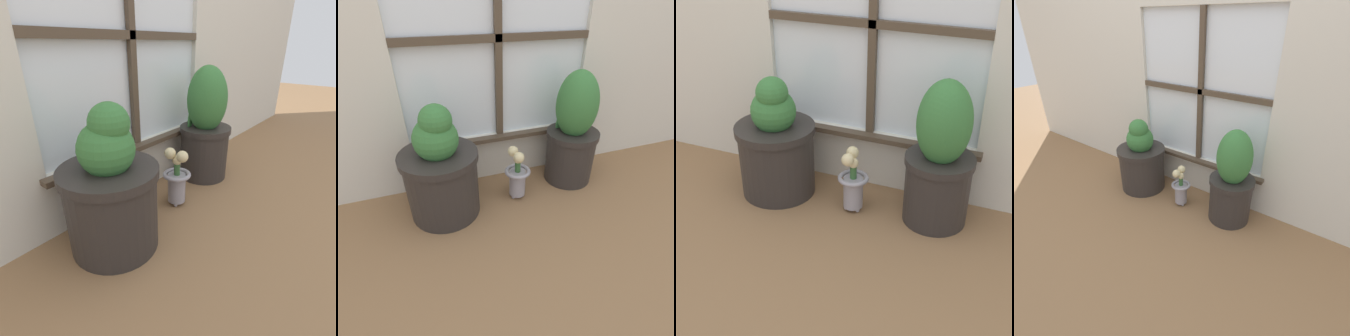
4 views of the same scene
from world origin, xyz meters
TOP-DOWN VIEW (x-y plane):
  - ground_plane at (0.00, 0.00)m, footprint 10.00×10.00m
  - potted_plant_left at (-0.38, 0.27)m, footprint 0.37×0.37m
  - potted_plant_right at (0.38, 0.32)m, footprint 0.30×0.30m
  - flower_vase at (0.01, 0.25)m, footprint 0.14×0.14m

SIDE VIEW (x-z plane):
  - ground_plane at x=0.00m, z-range 0.00..0.00m
  - flower_vase at x=0.01m, z-range -0.01..0.30m
  - potted_plant_left at x=-0.38m, z-range -0.05..0.53m
  - potted_plant_right at x=0.38m, z-range -0.03..0.62m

